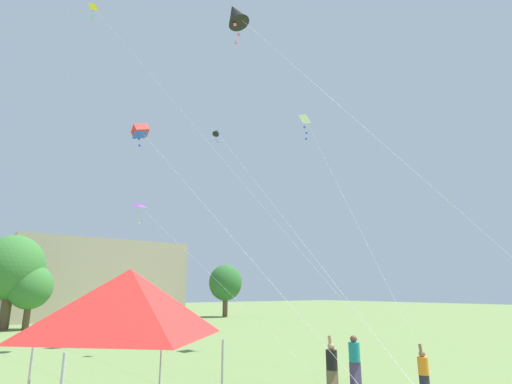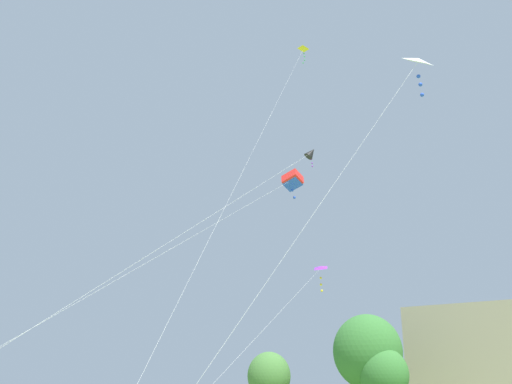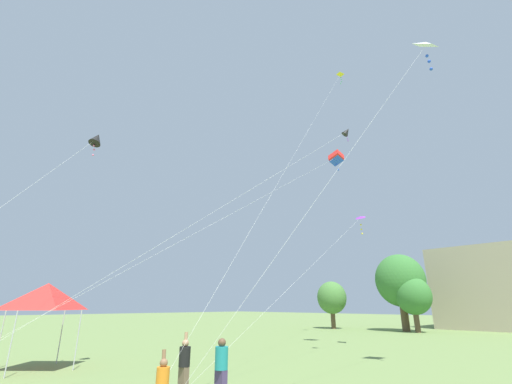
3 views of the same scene
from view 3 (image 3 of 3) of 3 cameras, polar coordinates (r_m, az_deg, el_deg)
name	(u,v)px [view 3 (image 3 of 3)]	position (r m, az deg, el deg)	size (l,w,h in m)	color
tree_far_left	(332,298)	(47.60, 12.51, -16.83)	(3.85, 3.47, 5.82)	brown
tree_far_right	(400,281)	(45.31, 22.89, -13.44)	(5.77, 5.19, 8.70)	brown
tree_near_right	(413,296)	(43.81, 24.74, -15.45)	(3.94, 3.55, 5.95)	brown
festival_tent	(47,296)	(20.46, -31.54, -14.62)	(2.94, 2.94, 3.91)	#B7B7BC
person_teal_shirt	(221,366)	(12.71, -5.81, -26.83)	(0.43, 0.43, 1.81)	#473860
person_black_shirt	(184,362)	(13.83, -11.86, -26.00)	(0.40, 0.40, 1.95)	brown
kite_black_diamond_0	(345,133)	(23.13, 14.64, 9.56)	(5.42, 18.23, 13.95)	silver
kite_purple_delta_1	(360,219)	(27.51, 16.89, -4.30)	(2.06, 16.59, 9.58)	silver
kite_yellow_delta_2	(339,78)	(39.67, 13.66, 18.04)	(7.20, 23.91, 27.23)	silver
kite_white_delta_3	(426,46)	(20.52, 26.46, 20.98)	(5.25, 11.57, 15.70)	silver
kite_black_diamond_4	(96,139)	(19.80, -25.07, 7.98)	(4.53, 8.61, 11.55)	silver
kite_red_box_5	(336,158)	(28.42, 13.17, 5.55)	(3.08, 22.86, 14.73)	silver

